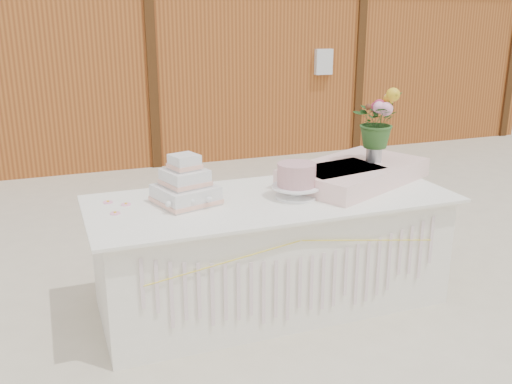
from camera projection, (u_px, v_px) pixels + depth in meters
ground at (271, 302)px, 3.98m from camera, size 80.00×80.00×0.00m
barn at (125, 32)px, 8.84m from camera, size 12.60×4.60×3.30m
cake_table at (272, 251)px, 3.86m from camera, size 2.40×1.00×0.77m
wedding_cake at (185, 187)px, 3.61m from camera, size 0.44×0.44×0.32m
pink_cake_stand at (296, 179)px, 3.71m from camera, size 0.32×0.32×0.23m
satin_runner at (354, 173)px, 4.08m from camera, size 1.22×1.00×0.13m
flower_vase at (374, 151)px, 4.11m from camera, size 0.11×0.11×0.16m
bouquet at (376, 113)px, 4.03m from camera, size 0.46×0.46×0.39m
loose_flowers at (120, 207)px, 3.54m from camera, size 0.17×0.32×0.02m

